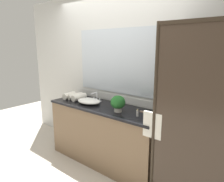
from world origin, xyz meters
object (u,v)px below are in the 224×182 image
Objects in this scene: potted_plant at (118,103)px; amenity_bottle_shampoo at (137,113)px; amenity_bottle_lotion at (158,110)px; faucet at (96,98)px; rolled_towel_middle at (75,96)px; rolled_towel_far_edge at (79,97)px; sink_basin at (89,101)px; rolled_towel_near_edge at (69,95)px; amenity_bottle_conditioner at (147,117)px.

potted_plant is 0.31m from amenity_bottle_shampoo.
amenity_bottle_lotion is at bearing 32.07° from potted_plant.
faucet is 1.04m from amenity_bottle_lotion.
rolled_towel_far_edge is at bearing -12.39° from rolled_towel_middle.
rolled_towel_near_edge is (-0.49, 0.02, 0.01)m from sink_basin.
amenity_bottle_conditioner is at bearing -89.30° from amenity_bottle_lotion.
faucet is 0.67× the size of rolled_towel_middle.
rolled_towel_middle is (0.11, 0.04, -0.00)m from rolled_towel_near_edge.
faucet is 1.86× the size of amenity_bottle_shampoo.
potted_plant reaches higher than rolled_towel_far_edge.
sink_basin is at bearing 177.82° from amenity_bottle_shampoo.
faucet is 0.68× the size of rolled_towel_far_edge.
potted_plant is at bearing -3.02° from rolled_towel_near_edge.
amenity_bottle_shampoo is at bearing 169.84° from amenity_bottle_conditioner.
amenity_bottle_lotion is at bearing 8.43° from rolled_towel_near_edge.
amenity_bottle_shampoo is at bearing 0.67° from potted_plant.
amenity_bottle_conditioner is 1.31m from rolled_towel_far_edge.
rolled_towel_near_edge is 0.22m from rolled_towel_far_edge.
rolled_towel_near_edge reaches higher than amenity_bottle_shampoo.
sink_basin is 4.26× the size of amenity_bottle_shampoo.
sink_basin is 1.04m from amenity_bottle_conditioner.
amenity_bottle_shampoo is (-0.15, -0.28, 0.00)m from amenity_bottle_lotion.
amenity_bottle_conditioner is at bearing -4.09° from rolled_towel_far_edge.
sink_basin is at bearing -2.24° from rolled_towel_near_edge.
rolled_towel_far_edge reaches higher than amenity_bottle_shampoo.
amenity_bottle_conditioner is 0.83× the size of amenity_bottle_shampoo.
amenity_bottle_conditioner is 0.30× the size of rolled_towel_middle.
amenity_bottle_lotion is at bearing 90.70° from amenity_bottle_conditioner.
amenity_bottle_shampoo is 1.38m from rolled_towel_near_edge.
faucet is 0.91m from amenity_bottle_shampoo.
potted_plant reaches higher than rolled_towel_near_edge.
rolled_towel_middle is at bearing 167.61° from rolled_towel_far_edge.
amenity_bottle_conditioner is (1.04, -0.06, -0.00)m from sink_basin.
sink_basin is at bearing -90.00° from faucet.
faucet is at bearing 15.48° from rolled_towel_middle.
potted_plant is at bearing 177.07° from amenity_bottle_conditioner.
faucet is 0.39m from rolled_towel_middle.
amenity_bottle_conditioner is (1.04, -0.22, -0.02)m from faucet.
sink_basin is 0.38m from rolled_towel_middle.
rolled_towel_far_edge is at bearing -170.76° from amenity_bottle_lotion.
amenity_bottle_shampoo reaches higher than sink_basin.
rolled_towel_near_edge is 0.98× the size of rolled_towel_far_edge.
rolled_towel_far_edge is (-0.85, 0.07, -0.07)m from potted_plant.
rolled_towel_far_edge is at bearing 175.29° from potted_plant.
potted_plant is at bearing -3.66° from sink_basin.
rolled_towel_near_edge reaches higher than rolled_towel_middle.
amenity_bottle_lotion is at bearing 13.28° from sink_basin.
sink_basin is 1.59× the size of rolled_towel_near_edge.
potted_plant is (0.59, -0.04, 0.08)m from sink_basin.
rolled_towel_near_edge is at bearing 177.01° from amenity_bottle_conditioner.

